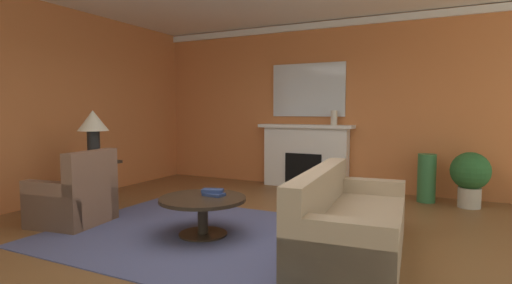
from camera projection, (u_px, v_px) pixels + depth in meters
The scene contains 17 objects.
ground_plane at pixel (243, 239), 4.48m from camera, with size 9.09×9.09×0.00m, color brown.
wall_fireplace at pixel (329, 105), 7.39m from camera, with size 7.59×0.12×3.09m, color #CC723D.
wall_window at pixel (52, 104), 6.20m from camera, with size 0.12×7.28×3.09m, color #CC723D.
crown_moulding at pixel (329, 25), 7.20m from camera, with size 7.59×0.08×0.12m, color white.
area_rug at pixel (203, 235), 4.59m from camera, with size 3.49×2.62×0.01m, color #4C517A.
fireplace at pixel (305, 158), 7.45m from camera, with size 1.80×0.35×1.19m.
mantel_mirror at pixel (308, 90), 7.45m from camera, with size 1.41×0.04×0.99m, color silver.
sofa at pixel (349, 226), 3.95m from camera, with size 1.06×2.16×0.85m.
armchair_near_window at pixel (74, 200), 5.03m from camera, with size 0.90×0.90×0.95m.
coffee_table at pixel (203, 207), 4.56m from camera, with size 1.00×1.00×0.45m.
side_table at pixel (95, 181), 5.86m from camera, with size 0.56×0.56×0.70m.
table_lamp at pixel (93, 126), 5.80m from camera, with size 0.44×0.44×0.75m.
vase_tall_corner at pixel (427, 178), 6.25m from camera, with size 0.28×0.28×0.76m, color #33703D.
vase_mantel_right at pixel (334, 118), 7.10m from camera, with size 0.12×0.12×0.26m, color beige.
book_red_cover at pixel (214, 194), 4.63m from camera, with size 0.24×0.15×0.03m, color navy.
book_art_folio at pixel (213, 191), 4.67m from camera, with size 0.24×0.14×0.04m, color navy.
potted_plant at pixel (470, 175), 5.88m from camera, with size 0.56×0.56×0.83m.
Camera 1 is at (2.08, -3.85, 1.45)m, focal length 27.80 mm.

